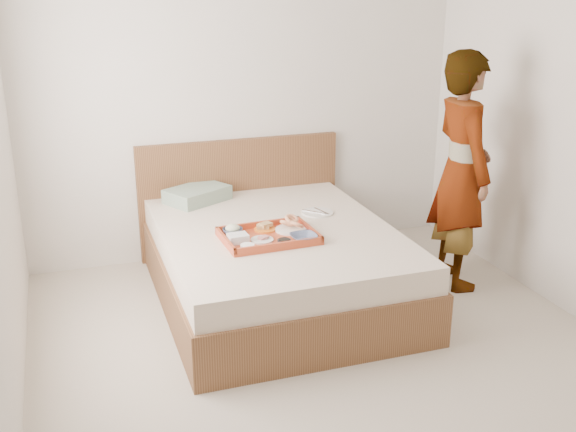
{
  "coord_description": "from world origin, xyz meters",
  "views": [
    {
      "loc": [
        -1.42,
        -3.22,
        2.16
      ],
      "look_at": [
        -0.02,
        0.9,
        0.65
      ],
      "focal_mm": 42.81,
      "sensor_mm": 36.0,
      "label": 1
    }
  ],
  "objects_px": {
    "tray": "(269,236)",
    "dinner_plate": "(317,212)",
    "bed": "(277,264)",
    "person": "(461,171)"
  },
  "relations": [
    {
      "from": "tray",
      "to": "dinner_plate",
      "type": "bearing_deg",
      "value": 36.2
    },
    {
      "from": "bed",
      "to": "person",
      "type": "xyz_separation_m",
      "value": [
        1.35,
        -0.14,
        0.59
      ]
    },
    {
      "from": "bed",
      "to": "tray",
      "type": "xyz_separation_m",
      "value": [
        -0.11,
        -0.18,
        0.29
      ]
    },
    {
      "from": "bed",
      "to": "person",
      "type": "distance_m",
      "value": 1.48
    },
    {
      "from": "tray",
      "to": "dinner_plate",
      "type": "xyz_separation_m",
      "value": [
        0.5,
        0.4,
        -0.02
      ]
    },
    {
      "from": "tray",
      "to": "dinner_plate",
      "type": "height_order",
      "value": "tray"
    },
    {
      "from": "bed",
      "to": "person",
      "type": "bearing_deg",
      "value": -6.0
    },
    {
      "from": "person",
      "to": "dinner_plate",
      "type": "bearing_deg",
      "value": 75.86
    },
    {
      "from": "bed",
      "to": "dinner_plate",
      "type": "relative_size",
      "value": 8.57
    },
    {
      "from": "tray",
      "to": "bed",
      "type": "bearing_deg",
      "value": 55.7
    }
  ]
}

